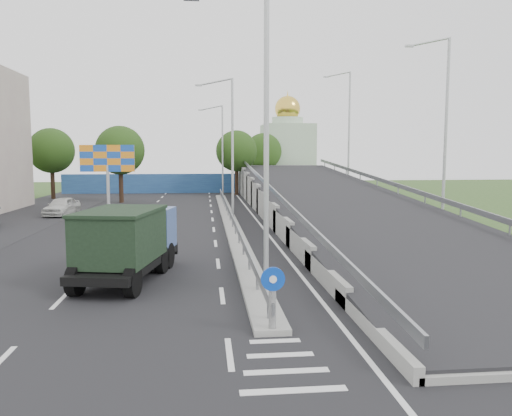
{
  "coord_description": "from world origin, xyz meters",
  "views": [
    {
      "loc": [
        -1.75,
        -10.5,
        4.79
      ],
      "look_at": [
        0.72,
        13.43,
        2.2
      ],
      "focal_mm": 35.0,
      "sensor_mm": 36.0,
      "label": 1
    }
  ],
  "objects": [
    {
      "name": "lamp_post_near",
      "position": [
        0.11,
        6.0,
        5.81
      ],
      "size": [
        2.74,
        0.18,
        10.08
      ],
      "color": "#B2B5B7",
      "rests_on": "median"
    },
    {
      "name": "sign_bollard",
      "position": [
        0.0,
        2.17,
        1.03
      ],
      "size": [
        0.64,
        0.23,
        1.67
      ],
      "color": "black",
      "rests_on": "median"
    },
    {
      "name": "median_guardrail",
      "position": [
        0.0,
        24.0,
        0.75
      ],
      "size": [
        0.09,
        44.0,
        0.71
      ],
      "color": "gray",
      "rests_on": "median"
    },
    {
      "name": "ground",
      "position": [
        0.0,
        0.0,
        0.0
      ],
      "size": [
        160.0,
        160.0,
        0.0
      ],
      "primitive_type": "plane",
      "color": "#2D4C1E",
      "rests_on": "ground"
    },
    {
      "name": "tree_left_mid",
      "position": [
        -10.0,
        40.0,
        5.18
      ],
      "size": [
        4.8,
        4.8,
        7.6
      ],
      "color": "black",
      "rests_on": "ground"
    },
    {
      "name": "lamp_post_far",
      "position": [
        0.11,
        46.0,
        5.81
      ],
      "size": [
        2.74,
        0.18,
        10.08
      ],
      "color": "#B2B5B7",
      "rests_on": "median"
    },
    {
      "name": "billboard",
      "position": [
        -9.0,
        28.0,
        4.19
      ],
      "size": [
        4.0,
        0.24,
        5.5
      ],
      "color": "#B2B5B7",
      "rests_on": "ground"
    },
    {
      "name": "lamp_post_mid",
      "position": [
        0.11,
        26.0,
        5.81
      ],
      "size": [
        2.74,
        0.18,
        10.08
      ],
      "color": "#B2B5B7",
      "rests_on": "median"
    },
    {
      "name": "overpass_ramp",
      "position": [
        7.5,
        24.0,
        1.75
      ],
      "size": [
        10.0,
        50.0,
        3.5
      ],
      "color": "gray",
      "rests_on": "ground"
    },
    {
      "name": "blue_wall",
      "position": [
        -4.0,
        52.0,
        1.2
      ],
      "size": [
        30.0,
        0.5,
        2.4
      ],
      "primitive_type": "cube",
      "color": "navy",
      "rests_on": "ground"
    },
    {
      "name": "tree_ramp_far",
      "position": [
        6.0,
        55.0,
        5.18
      ],
      "size": [
        4.8,
        4.8,
        7.6
      ],
      "color": "black",
      "rests_on": "ground"
    },
    {
      "name": "road_surface",
      "position": [
        -3.0,
        20.0,
        0.0
      ],
      "size": [
        26.0,
        90.0,
        0.04
      ],
      "primitive_type": "cube",
      "color": "black",
      "rests_on": "ground"
    },
    {
      "name": "tree_left_far",
      "position": [
        -18.0,
        45.0,
        5.18
      ],
      "size": [
        4.8,
        4.8,
        7.6
      ],
      "color": "black",
      "rests_on": "ground"
    },
    {
      "name": "median",
      "position": [
        0.0,
        24.0,
        0.1
      ],
      "size": [
        1.0,
        44.0,
        0.2
      ],
      "primitive_type": "cube",
      "color": "gray",
      "rests_on": "ground"
    },
    {
      "name": "tree_median_far",
      "position": [
        2.0,
        48.0,
        5.18
      ],
      "size": [
        4.8,
        4.8,
        7.6
      ],
      "color": "black",
      "rests_on": "ground"
    },
    {
      "name": "church",
      "position": [
        10.0,
        60.0,
        5.31
      ],
      "size": [
        7.0,
        7.0,
        13.8
      ],
      "color": "#B2CCAD",
      "rests_on": "ground"
    },
    {
      "name": "parked_car_e",
      "position": [
        -12.94,
        29.8,
        0.73
      ],
      "size": [
        2.24,
        4.48,
        1.47
      ],
      "primitive_type": "imported",
      "rotation": [
        0.0,
        0.0,
        -0.12
      ],
      "color": "silver",
      "rests_on": "ground"
    },
    {
      "name": "dump_truck",
      "position": [
        -4.68,
        8.77,
        1.54
      ],
      "size": [
        3.47,
        6.64,
        2.79
      ],
      "rotation": [
        0.0,
        0.0,
        -0.2
      ],
      "color": "black",
      "rests_on": "ground"
    }
  ]
}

